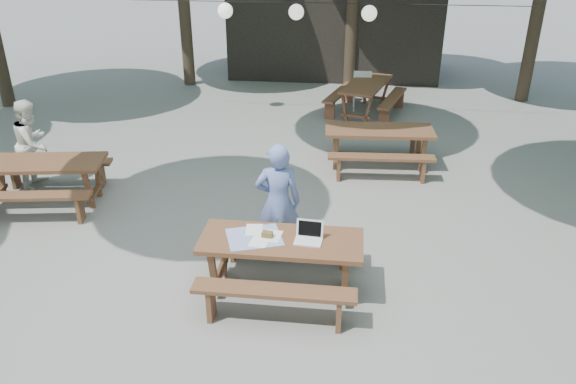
% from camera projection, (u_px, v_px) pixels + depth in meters
% --- Properties ---
extents(ground, '(80.00, 80.00, 0.00)m').
position_uv_depth(ground, '(265.00, 248.00, 8.07)').
color(ground, slate).
rests_on(ground, ground).
extents(pavilion, '(6.00, 3.00, 2.80)m').
position_uv_depth(pavilion, '(335.00, 24.00, 16.75)').
color(pavilion, black).
rests_on(pavilion, ground).
extents(main_picnic_table, '(2.00, 1.58, 0.75)m').
position_uv_depth(main_picnic_table, '(281.00, 264.00, 7.01)').
color(main_picnic_table, '#4D351B').
rests_on(main_picnic_table, ground).
extents(picnic_table_nw, '(2.13, 1.86, 0.75)m').
position_uv_depth(picnic_table_nw, '(44.00, 182.00, 9.18)').
color(picnic_table_nw, '#4D351B').
rests_on(picnic_table_nw, ground).
extents(picnic_table_ne, '(2.04, 1.69, 0.75)m').
position_uv_depth(picnic_table_ne, '(378.00, 147.00, 10.57)').
color(picnic_table_ne, '#4D351B').
rests_on(picnic_table_ne, ground).
extents(picnic_table_far_e, '(2.03, 2.26, 0.75)m').
position_uv_depth(picnic_table_far_e, '(366.00, 98.00, 13.45)').
color(picnic_table_far_e, '#4D351B').
rests_on(picnic_table_far_e, ground).
extents(woman, '(0.66, 0.47, 1.68)m').
position_uv_depth(woman, '(278.00, 202.00, 7.53)').
color(woman, '#697EBF').
rests_on(woman, ground).
extents(second_person, '(0.64, 0.79, 1.54)m').
position_uv_depth(second_person, '(33.00, 143.00, 9.68)').
color(second_person, white).
rests_on(second_person, ground).
extents(plastic_chair, '(0.46, 0.46, 0.90)m').
position_uv_depth(plastic_chair, '(362.00, 99.00, 13.82)').
color(plastic_chair, white).
rests_on(plastic_chair, ground).
extents(laptop, '(0.35, 0.28, 0.24)m').
position_uv_depth(laptop, '(309.00, 236.00, 6.80)').
color(laptop, white).
rests_on(laptop, main_picnic_table).
extents(tabletop_clutter, '(0.80, 0.74, 0.08)m').
position_uv_depth(tabletop_clutter, '(257.00, 236.00, 6.88)').
color(tabletop_clutter, '#3552B5').
rests_on(tabletop_clutter, main_picnic_table).
extents(paper_lanterns, '(9.00, 0.34, 0.38)m').
position_uv_depth(paper_lanterns, '(297.00, 12.00, 12.37)').
color(paper_lanterns, black).
rests_on(paper_lanterns, ground).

